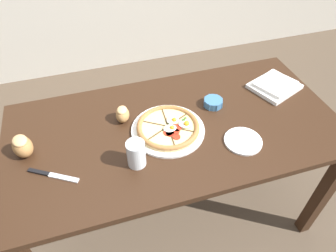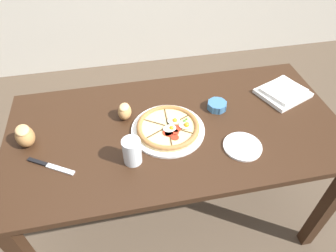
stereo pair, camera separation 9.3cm
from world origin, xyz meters
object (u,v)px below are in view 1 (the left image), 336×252
bread_piece_mid (22,146)px  water_glass (136,155)px  dining_table (175,141)px  ramekin_bowl (213,102)px  side_saucer (243,141)px  napkin_folded (275,85)px  knife_main (52,175)px  pizza (168,128)px  bread_piece_near (122,114)px

bread_piece_mid → water_glass: 0.47m
dining_table → bread_piece_mid: bread_piece_mid is taller
ramekin_bowl → side_saucer: ramekin_bowl is taller
ramekin_bowl → napkin_folded: ramekin_bowl is taller
knife_main → ramekin_bowl: bearing=46.1°
dining_table → ramekin_bowl: size_ratio=15.75×
dining_table → side_saucer: 0.33m
pizza → knife_main: (-0.51, -0.10, -0.01)m
knife_main → dining_table: bearing=43.7°
ramekin_bowl → water_glass: water_glass is taller
bread_piece_near → side_saucer: (0.47, -0.29, -0.03)m
napkin_folded → water_glass: 0.85m
ramekin_bowl → side_saucer: bearing=-83.7°
pizza → water_glass: size_ratio=2.81×
side_saucer → knife_main: bearing=176.0°
bread_piece_near → side_saucer: bread_piece_near is taller
ramekin_bowl → bread_piece_mid: 0.88m
bread_piece_near → side_saucer: 0.56m
bread_piece_near → pizza: bearing=-35.5°
water_glass → napkin_folded: bearing=19.2°
dining_table → bread_piece_near: bearing=153.7°
knife_main → water_glass: (0.33, -0.04, 0.05)m
dining_table → knife_main: knife_main is taller
ramekin_bowl → water_glass: (-0.44, -0.24, 0.03)m
ramekin_bowl → dining_table: bearing=-159.2°
pizza → bread_piece_mid: (-0.61, 0.05, 0.03)m
dining_table → bread_piece_mid: bearing=177.6°
dining_table → napkin_folded: bearing=11.6°
side_saucer → water_glass: bearing=177.5°
pizza → water_glass: 0.23m
bread_piece_near → ramekin_bowl: bearing=-3.3°
napkin_folded → bread_piece_near: 0.81m
knife_main → water_glass: 0.34m
napkin_folded → water_glass: size_ratio=2.45×
ramekin_bowl → napkin_folded: 0.37m
napkin_folded → water_glass: bearing=-160.8°
bread_piece_mid → side_saucer: 0.93m
ramekin_bowl → napkin_folded: (0.37, 0.04, -0.00)m
ramekin_bowl → water_glass: 0.50m
pizza → side_saucer: bearing=-28.9°
dining_table → water_glass: 0.31m
napkin_folded → ramekin_bowl: bearing=-174.4°
dining_table → water_glass: water_glass is taller
bread_piece_near → knife_main: bread_piece_near is taller
bread_piece_mid → ramekin_bowl: bearing=3.7°
napkin_folded → side_saucer: size_ratio=1.75×
pizza → bread_piece_mid: bearing=175.6°
dining_table → water_glass: (-0.22, -0.16, 0.15)m
side_saucer → napkin_folded: bearing=41.7°
bread_piece_near → napkin_folded: bearing=0.8°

